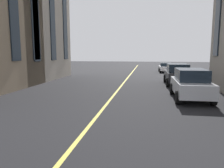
# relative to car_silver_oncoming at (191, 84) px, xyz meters

# --- Properties ---
(lane_centre_line) EXTENTS (80.00, 0.16, 0.01)m
(lane_centre_line) POSITION_rel_car_silver_oncoming_xyz_m (-2.50, 4.90, -0.96)
(lane_centre_line) COLOR #D8C64C
(lane_centre_line) RESTS_ON ground_plane
(car_silver_oncoming) EXTENTS (4.70, 2.14, 1.88)m
(car_silver_oncoming) POSITION_rel_car_silver_oncoming_xyz_m (0.00, 0.00, 0.00)
(car_silver_oncoming) COLOR #B7BABF
(car_silver_oncoming) RESTS_ON ground_plane
(car_black_far) EXTENTS (4.70, 2.14, 1.88)m
(car_black_far) POSITION_rel_car_silver_oncoming_xyz_m (6.31, 0.00, 0.00)
(car_black_far) COLOR black
(car_black_far) RESTS_ON ground_plane
(car_white_parked_a) EXTENTS (4.40, 1.95, 1.37)m
(car_white_parked_a) POSITION_rel_car_silver_oncoming_xyz_m (19.42, -0.00, -0.27)
(car_white_parked_a) COLOR silver
(car_white_parked_a) RESTS_ON ground_plane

